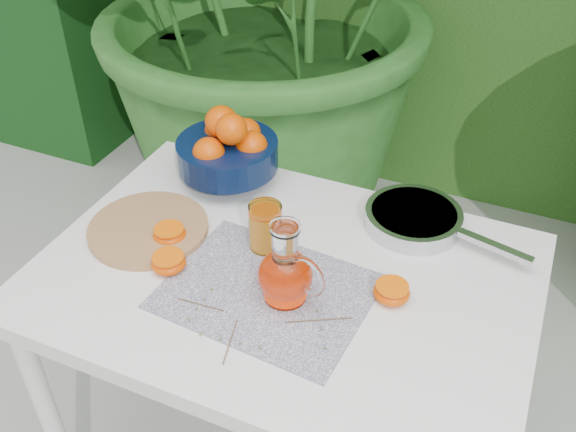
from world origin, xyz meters
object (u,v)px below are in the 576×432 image
at_px(saute_pan, 415,218).
at_px(cutting_board, 148,229).
at_px(white_table, 284,300).
at_px(juice_pitcher, 286,273).
at_px(fruit_bowl, 228,148).

bearing_deg(saute_pan, cutting_board, -154.26).
bearing_deg(white_table, juice_pitcher, -62.99).
xyz_separation_m(cutting_board, fruit_bowl, (0.07, 0.26, 0.08)).
bearing_deg(fruit_bowl, juice_pitcher, -47.88).
bearing_deg(juice_pitcher, cutting_board, 169.56).
relative_size(white_table, cutting_board, 3.80).
xyz_separation_m(juice_pitcher, saute_pan, (0.17, 0.32, -0.04)).
bearing_deg(white_table, fruit_bowl, 135.17).
bearing_deg(cutting_board, white_table, -0.01).
xyz_separation_m(white_table, juice_pitcher, (0.03, -0.07, 0.15)).
height_order(fruit_bowl, saute_pan, fruit_bowl).
xyz_separation_m(white_table, fruit_bowl, (-0.26, 0.26, 0.17)).
distance_m(juice_pitcher, saute_pan, 0.37).
relative_size(fruit_bowl, saute_pan, 0.78).
relative_size(white_table, saute_pan, 2.55).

